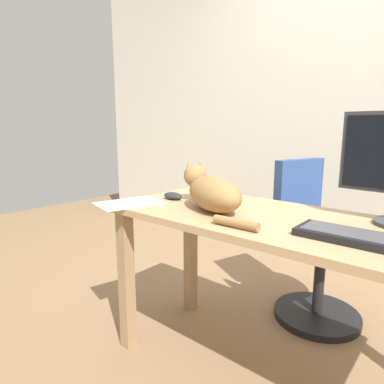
# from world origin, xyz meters

# --- Properties ---
(back_wall) EXTENTS (6.00, 0.04, 2.60)m
(back_wall) POSITION_xyz_m (0.00, 1.50, 1.30)
(back_wall) COLOR beige
(back_wall) RESTS_ON ground_plane
(desk) EXTENTS (1.53, 0.61, 0.74)m
(desk) POSITION_xyz_m (0.00, 0.00, 0.63)
(desk) COLOR tan
(desk) RESTS_ON ground_plane
(office_chair) EXTENTS (0.50, 0.48, 0.92)m
(office_chair) POSITION_xyz_m (-0.11, 0.64, 0.39)
(office_chair) COLOR black
(office_chair) RESTS_ON ground_plane
(keyboard) EXTENTS (0.44, 0.15, 0.03)m
(keyboard) POSITION_xyz_m (0.31, -0.10, 0.76)
(keyboard) COLOR black
(keyboard) RESTS_ON desk
(cat) EXTENTS (0.55, 0.34, 0.20)m
(cat) POSITION_xyz_m (-0.33, -0.06, 0.82)
(cat) COLOR olive
(cat) RESTS_ON desk
(computer_mouse) EXTENTS (0.11, 0.06, 0.04)m
(computer_mouse) POSITION_xyz_m (-0.60, -0.02, 0.76)
(computer_mouse) COLOR #232328
(computer_mouse) RESTS_ON desk
(paper_sheet) EXTENTS (0.28, 0.34, 0.00)m
(paper_sheet) POSITION_xyz_m (-0.70, -0.21, 0.74)
(paper_sheet) COLOR white
(paper_sheet) RESTS_ON desk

